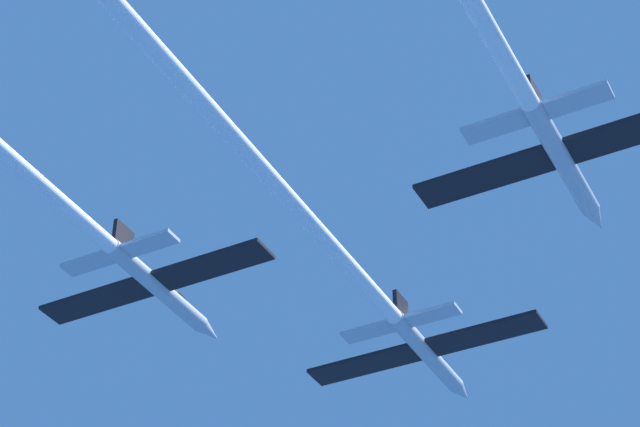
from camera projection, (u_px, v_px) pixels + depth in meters
The scene contains 1 object.
jet_lead at pixel (322, 235), 77.33m from camera, with size 18.40×59.07×3.05m.
Camera 1 is at (28.75, -72.29, -46.09)m, focal length 67.38 mm.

